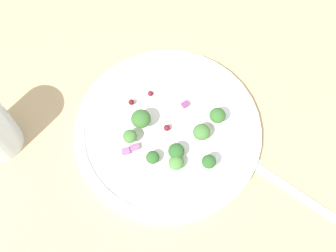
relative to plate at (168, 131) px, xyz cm
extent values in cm
cube|color=tan|center=(-1.54, -2.58, -1.86)|extent=(180.00, 180.00, 2.00)
cylinder|color=white|center=(0.00, 0.00, -0.26)|extent=(28.27, 28.27, 1.20)
torus|color=white|center=(0.00, 0.00, 0.34)|extent=(27.01, 27.01, 1.00)
cylinder|color=white|center=(0.00, 0.00, 0.44)|extent=(16.39, 16.39, 0.20)
cylinder|color=#ADD18E|center=(-2.82, 4.54, 0.90)|extent=(0.73, 0.73, 0.73)
ellipsoid|color=#2D6028|center=(-2.82, 4.54, 1.78)|extent=(1.94, 1.94, 1.46)
cylinder|color=#ADD18E|center=(-7.97, -1.64, 1.44)|extent=(0.78, 0.78, 0.78)
ellipsoid|color=#2D6028|center=(-7.97, -1.64, 2.37)|extent=(2.07, 2.07, 1.56)
cylinder|color=#8EB77A|center=(-3.99, 1.24, 1.07)|extent=(0.88, 0.88, 0.88)
ellipsoid|color=#2D6028|center=(-3.99, 1.24, 2.12)|extent=(2.34, 2.34, 1.76)
cylinder|color=#9EC684|center=(1.59, 5.62, 1.34)|extent=(0.78, 0.78, 0.78)
ellipsoid|color=#477A38|center=(1.59, 5.62, 2.27)|extent=(2.07, 2.07, 1.55)
cylinder|color=#8EB77A|center=(-2.88, -6.88, 1.35)|extent=(0.90, 0.90, 0.90)
ellipsoid|color=#386B2D|center=(-2.88, -6.88, 2.43)|extent=(2.41, 2.41, 1.81)
cylinder|color=#8EB77A|center=(2.77, 2.91, 1.65)|extent=(1.09, 1.09, 1.09)
ellipsoid|color=#386B2D|center=(2.77, 2.91, 2.95)|extent=(2.90, 2.90, 2.17)
cylinder|color=#9EC684|center=(-5.38, 2.19, 0.80)|extent=(0.82, 0.82, 0.82)
ellipsoid|color=#4C843D|center=(-5.38, 2.19, 1.79)|extent=(2.19, 2.19, 1.64)
cylinder|color=#ADD18E|center=(-3.63, -3.49, 0.96)|extent=(0.95, 0.95, 0.95)
ellipsoid|color=#477A38|center=(-3.63, -3.49, 2.10)|extent=(2.54, 2.54, 1.90)
sphere|color=maroon|center=(6.62, 2.31, 1.25)|extent=(0.89, 0.89, 0.89)
sphere|color=maroon|center=(6.41, -1.01, 0.82)|extent=(0.83, 0.83, 0.83)
sphere|color=maroon|center=(0.06, 0.16, 1.24)|extent=(0.96, 0.96, 0.96)
cube|color=#A35B93|center=(0.43, 7.16, 0.95)|extent=(1.32, 1.45, 0.34)
cube|color=#A35B93|center=(0.18, 5.78, 1.10)|extent=(1.15, 1.52, 0.56)
cube|color=#843D75|center=(1.84, -4.38, 1.00)|extent=(0.92, 1.14, 0.46)
cube|color=silver|center=(-19.01, -10.41, -0.61)|extent=(14.53, 6.19, 0.50)
cube|color=silver|center=(-10.25, -7.27, -0.61)|extent=(4.20, 3.47, 0.50)
camera|label=1|loc=(-21.61, 14.49, 63.08)|focal=48.26mm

